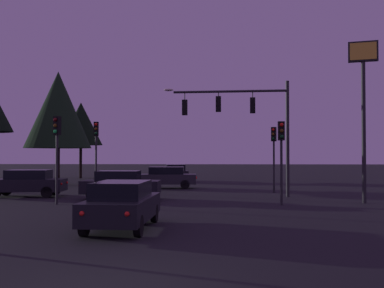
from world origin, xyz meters
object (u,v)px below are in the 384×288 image
traffic_light_median (281,145)px  store_sign_illuminated (363,86)px  traffic_light_corner_left (57,142)px  traffic_light_far_side (96,142)px  traffic_light_corner_right (274,146)px  car_crossing_right (27,183)px  traffic_signal_mast_arm (246,115)px  car_parked_lot (165,177)px  car_crossing_left (120,184)px  car_far_lane (175,173)px  car_nearside_lane (122,204)px  tree_center_horizon (81,124)px  tree_behind_sign (58,110)px

traffic_light_median → store_sign_illuminated: store_sign_illuminated is taller
traffic_light_corner_left → traffic_light_far_side: traffic_light_far_side is taller
traffic_light_corner_right → car_crossing_right: size_ratio=0.93×
traffic_signal_mast_arm → car_parked_lot: size_ratio=1.56×
traffic_signal_mast_arm → car_crossing_left: traffic_signal_mast_arm is taller
traffic_light_corner_left → traffic_light_median: (10.72, 0.24, -0.18)m
traffic_signal_mast_arm → car_far_lane: size_ratio=1.54×
traffic_light_corner_right → traffic_light_far_side: traffic_light_far_side is taller
car_nearside_lane → store_sign_illuminated: 14.12m
car_nearside_lane → car_parked_lot: (-0.57, 17.86, 0.00)m
traffic_light_median → traffic_light_far_side: 12.59m
traffic_light_corner_right → tree_center_horizon: size_ratio=0.53×
car_nearside_lane → traffic_light_far_side: bearing=107.9°
traffic_light_corner_left → traffic_light_far_side: size_ratio=0.95×
traffic_light_far_side → car_far_lane: 12.97m
car_parked_lot → tree_center_horizon: (-10.11, 13.58, 4.74)m
traffic_light_corner_right → car_crossing_left: size_ratio=0.99×
car_crossing_right → car_far_lane: (7.11, 15.23, 0.00)m
traffic_light_corner_right → car_far_lane: bearing=122.0°
car_nearside_lane → car_far_lane: same height
tree_center_horizon → traffic_light_median: bearing=-55.2°
store_sign_illuminated → traffic_light_far_side: bearing=159.0°
car_nearside_lane → tree_behind_sign: (-9.33, 20.77, 5.12)m
car_crossing_right → store_sign_illuminated: (17.95, -2.59, 4.96)m
car_crossing_right → tree_center_horizon: (-3.00, 20.54, 4.74)m
traffic_light_far_side → traffic_light_corner_left: bearing=-90.7°
car_nearside_lane → tree_behind_sign: 23.34m
traffic_light_corner_right → traffic_light_far_side: size_ratio=0.93×
car_nearside_lane → store_sign_illuminated: store_sign_illuminated is taller
traffic_signal_mast_arm → tree_center_horizon: tree_center_horizon is taller
store_sign_illuminated → tree_center_horizon: size_ratio=1.03×
tree_behind_sign → tree_center_horizon: size_ratio=1.16×
car_parked_lot → car_crossing_right: bearing=-135.6°
traffic_light_median → car_crossing_left: bearing=163.7°
car_crossing_left → tree_behind_sign: bearing=123.2°
traffic_light_median → car_parked_lot: traffic_light_median is taller
car_crossing_right → tree_behind_sign: size_ratio=0.50×
traffic_light_far_side → traffic_light_corner_right: bearing=2.7°
car_crossing_right → tree_behind_sign: bearing=99.5°
car_crossing_right → traffic_light_median: bearing=-14.7°
car_nearside_lane → traffic_light_corner_left: bearing=123.2°
store_sign_illuminated → tree_behind_sign: size_ratio=0.89×
store_sign_illuminated → traffic_light_corner_right: bearing=120.1°
traffic_light_corner_right → traffic_light_median: bearing=-94.5°
traffic_light_far_side → car_nearside_lane: 14.91m
traffic_light_corner_left → tree_behind_sign: size_ratio=0.47×
car_nearside_lane → store_sign_illuminated: size_ratio=0.56×
traffic_light_corner_left → car_far_lane: size_ratio=0.90×
tree_behind_sign → tree_center_horizon: tree_behind_sign is taller
traffic_light_corner_left → car_parked_lot: bearing=69.5°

